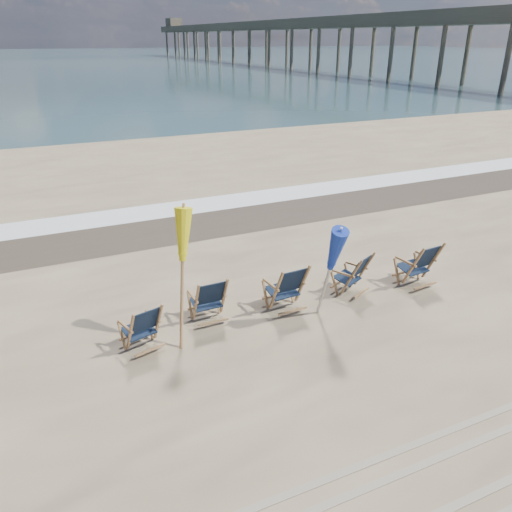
# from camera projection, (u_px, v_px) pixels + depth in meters

# --- Properties ---
(ocean) EXTENTS (400.00, 400.00, 0.00)m
(ocean) POSITION_uv_depth(u_px,v_px,m) (28.00, 59.00, 114.54)
(ocean) COLOR #334F55
(ocean) RESTS_ON ground
(surf_foam) EXTENTS (200.00, 1.40, 0.01)m
(surf_foam) POSITION_uv_depth(u_px,v_px,m) (171.00, 209.00, 14.99)
(surf_foam) COLOR silver
(surf_foam) RESTS_ON ground
(wet_sand_strip) EXTENTS (200.00, 2.60, 0.00)m
(wet_sand_strip) POSITION_uv_depth(u_px,v_px,m) (186.00, 225.00, 13.74)
(wet_sand_strip) COLOR #42362A
(wet_sand_strip) RESTS_ON ground
(tire_tracks) EXTENTS (80.00, 1.30, 0.01)m
(tire_tracks) POSITION_uv_depth(u_px,v_px,m) (436.00, 485.00, 5.76)
(tire_tracks) COLOR gray
(tire_tracks) RESTS_ON ground
(beach_chair_0) EXTENTS (0.72, 0.77, 0.89)m
(beach_chair_0) POSITION_uv_depth(u_px,v_px,m) (159.00, 323.00, 8.17)
(beach_chair_0) COLOR black
(beach_chair_0) RESTS_ON ground
(beach_chair_1) EXTENTS (0.61, 0.69, 0.94)m
(beach_chair_1) POSITION_uv_depth(u_px,v_px,m) (224.00, 298.00, 8.92)
(beach_chair_1) COLOR black
(beach_chair_1) RESTS_ON ground
(beach_chair_2) EXTENTS (0.69, 0.77, 1.01)m
(beach_chair_2) POSITION_uv_depth(u_px,v_px,m) (303.00, 286.00, 9.28)
(beach_chair_2) COLOR black
(beach_chair_2) RESTS_ON ground
(beach_chair_3) EXTENTS (0.81, 0.84, 0.91)m
(beach_chair_3) POSITION_uv_depth(u_px,v_px,m) (364.00, 270.00, 10.00)
(beach_chair_3) COLOR black
(beach_chair_3) RESTS_ON ground
(beach_chair_4) EXTENTS (0.72, 0.79, 1.02)m
(beach_chair_4) POSITION_uv_depth(u_px,v_px,m) (433.00, 262.00, 10.22)
(beach_chair_4) COLOR black
(beach_chair_4) RESTS_ON ground
(umbrella_yellow) EXTENTS (0.30, 0.30, 2.32)m
(umbrella_yellow) POSITION_uv_depth(u_px,v_px,m) (179.00, 244.00, 7.78)
(umbrella_yellow) COLOR #A27648
(umbrella_yellow) RESTS_ON ground
(umbrella_blue) EXTENTS (0.30, 0.30, 2.03)m
(umbrella_blue) POSITION_uv_depth(u_px,v_px,m) (329.00, 245.00, 8.47)
(umbrella_blue) COLOR #A5A5AD
(umbrella_blue) RESTS_ON ground
(fishing_pier) EXTENTS (4.40, 140.00, 9.30)m
(fishing_pier) POSITION_uv_depth(u_px,v_px,m) (284.00, 37.00, 82.27)
(fishing_pier) COLOR brown
(fishing_pier) RESTS_ON ground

